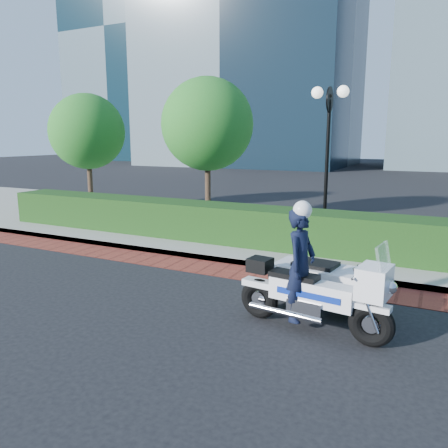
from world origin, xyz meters
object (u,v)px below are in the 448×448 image
at_px(police_motorcycle, 315,281).
at_px(tree_a, 87,132).
at_px(lamppost, 328,139).
at_px(tree_b, 207,125).

bearing_deg(police_motorcycle, tree_a, 156.08).
relative_size(tree_a, police_motorcycle, 1.81).
bearing_deg(tree_a, police_motorcycle, -31.59).
height_order(lamppost, tree_b, tree_b).
bearing_deg(tree_b, tree_a, 180.00).
xyz_separation_m(tree_a, tree_b, (5.50, 0.00, 0.21)).
bearing_deg(police_motorcycle, tree_b, 137.29).
relative_size(lamppost, police_motorcycle, 1.67).
xyz_separation_m(tree_b, police_motorcycle, (5.70, -6.89, -2.73)).
xyz_separation_m(lamppost, tree_b, (-4.50, 1.30, 0.48)).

